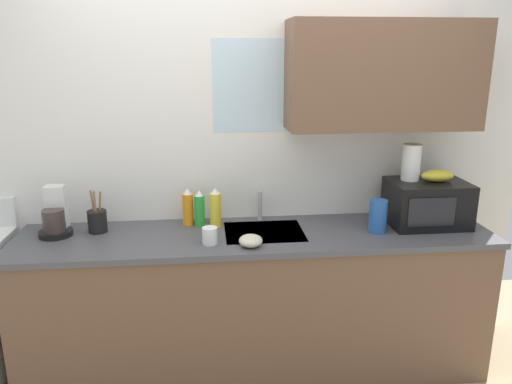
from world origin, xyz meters
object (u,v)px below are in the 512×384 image
Objects in this scene: banana_bunch at (438,176)px; cereal_canister at (378,216)px; coffee_maker at (56,217)px; dish_soap_bottle_orange at (188,208)px; paper_towel_roll at (411,162)px; dish_soap_bottle_green at (200,209)px; utensil_crock at (97,221)px; mug_white at (210,236)px; small_bowl at (251,241)px; dish_soap_bottle_yellow at (216,208)px; microwave at (427,203)px.

banana_bunch reaches higher than cereal_canister.
cereal_canister is (1.86, -0.16, -0.01)m from coffee_maker.
coffee_maker is at bearing -173.65° from dish_soap_bottle_orange.
banana_bunch is at bearing 14.38° from cereal_canister.
paper_towel_roll is 1.31m from dish_soap_bottle_green.
mug_white is at bearing -21.72° from utensil_crock.
banana_bunch reaches higher than small_bowl.
dish_soap_bottle_orange reaches higher than cereal_canister.
dish_soap_bottle_orange is 0.53m from small_bowl.
paper_towel_roll is 2.12m from coffee_maker.
dish_soap_bottle_green is (-0.10, 0.03, -0.01)m from dish_soap_bottle_yellow.
mug_white is at bearing -15.72° from coffee_maker.
cereal_canister is (0.94, -0.19, -0.02)m from dish_soap_bottle_yellow.
dish_soap_bottle_orange is at bearing 167.67° from cereal_canister.
coffee_maker is at bearing 178.52° from banana_bunch.
mug_white is (-1.37, -0.19, -0.26)m from banana_bunch.
mug_white is 0.23m from small_bowl.
dish_soap_bottle_green is at bearing 4.79° from utensil_crock.
dish_soap_bottle_green is 2.35× the size of mug_white.
coffee_maker is 1.87m from cereal_canister.
dish_soap_bottle_green is 0.07m from dish_soap_bottle_orange.
utensil_crock is (-1.97, 0.07, -0.07)m from microwave.
coffee_maker is 1.26× the size of dish_soap_bottle_green.
dish_soap_bottle_orange reaches higher than dish_soap_bottle_green.
utensil_crock reaches higher than mug_white.
dish_soap_bottle_green is at bearing 126.73° from small_bowl.
coffee_maker is 2.95× the size of mug_white.
dish_soap_bottle_yellow reaches higher than mug_white.
dish_soap_bottle_green reaches higher than small_bowl.
utensil_crock is (-0.65, 0.26, 0.02)m from mug_white.
paper_towel_roll reaches higher than mug_white.
microwave is 1.46m from dish_soap_bottle_orange.
dish_soap_bottle_orange is at bearing 174.57° from banana_bunch.
dish_soap_bottle_green is at bearing 174.97° from microwave.
paper_towel_roll is at bearing 16.66° from small_bowl.
utensil_crock reaches higher than dish_soap_bottle_yellow.
dish_soap_bottle_green is (-1.28, 0.07, -0.28)m from paper_towel_roll.
banana_bunch is at bearing 7.88° from mug_white.
small_bowl is at bearing -20.13° from utensil_crock.
cereal_canister is at bearing -147.99° from paper_towel_roll.
dish_soap_bottle_orange is 0.53m from utensil_crock.
cereal_canister is (-0.34, -0.10, -0.04)m from microwave.
cereal_canister is at bearing -5.93° from utensil_crock.
cereal_canister is at bearing 5.23° from mug_white.
mug_white is at bearing -69.15° from dish_soap_bottle_orange.
microwave is at bearing -178.23° from banana_bunch.
dish_soap_bottle_orange is (-1.50, 0.14, -0.20)m from banana_bunch.
coffee_maker is 0.83m from dish_soap_bottle_green.
microwave is 1.64× the size of coffee_maker.
microwave is 1.98m from utensil_crock.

